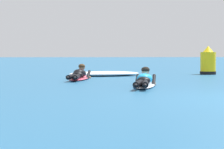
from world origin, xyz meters
name	(u,v)px	position (x,y,z in m)	size (l,w,h in m)	color
ground_plane	(166,74)	(0.00, 10.00, 0.00)	(120.00, 120.00, 0.00)	#235B84
surfer_near	(144,82)	(-1.82, 3.28, 0.14)	(0.98, 2.71, 0.54)	silver
surfer_far	(79,75)	(-3.47, 6.39, 0.14)	(0.89, 2.60, 0.53)	#E54C66
whitewater_front	(105,74)	(-2.52, 8.62, 0.08)	(2.84, 1.76, 0.17)	white
channel_marker_buoy	(208,63)	(1.60, 9.52, 0.45)	(0.63, 0.63, 1.12)	yellow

